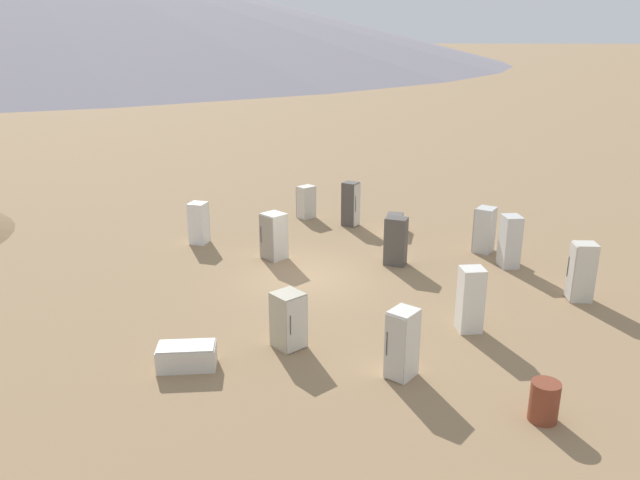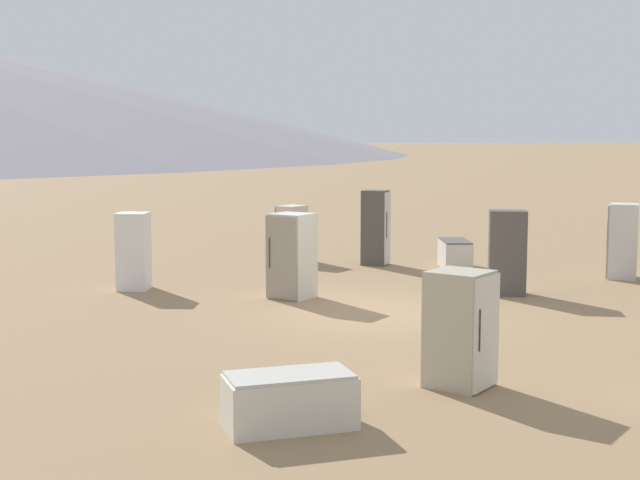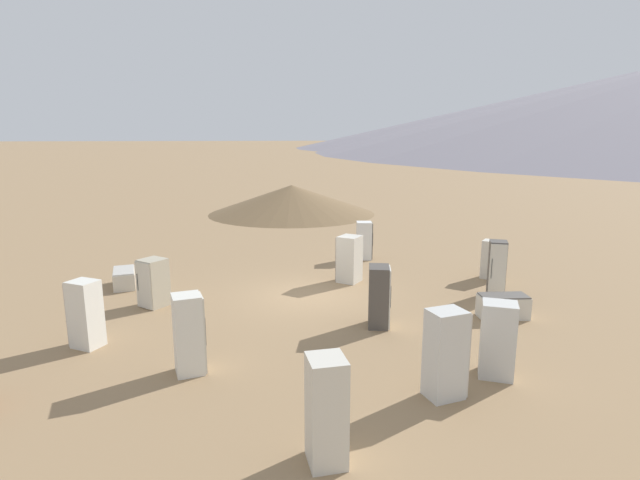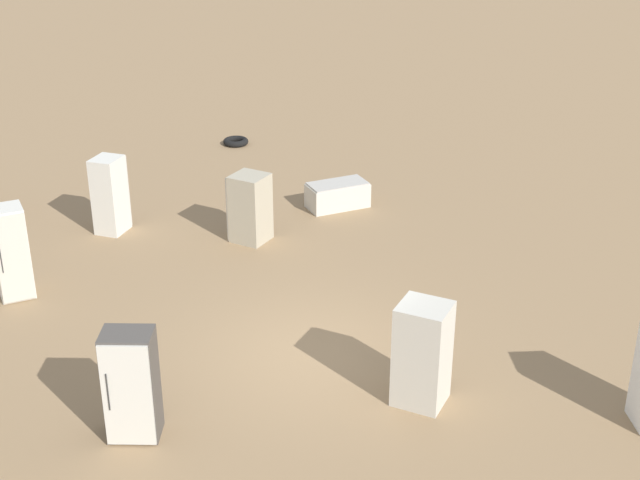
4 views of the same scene
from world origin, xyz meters
name	(u,v)px [view 1 (image 1 of 4)]	position (x,y,z in m)	size (l,w,h in m)	color
ground_plane	(306,277)	(0.00, 0.00, 0.00)	(1000.00, 1000.00, 0.00)	#937551
discarded_fridge_0	(510,241)	(-1.67, 7.26, 0.96)	(0.88, 0.73, 1.92)	silver
discarded_fridge_1	(396,241)	(-1.55, 3.16, 0.89)	(0.79, 0.90, 1.79)	#4C4742
discarded_fridge_2	(402,344)	(6.38, 3.02, 0.89)	(0.93, 0.89, 1.78)	silver
discarded_fridge_3	(187,356)	(6.38, -2.40, 0.31)	(0.96, 1.57, 0.63)	beige
discarded_fridge_4	(484,230)	(-3.24, 6.62, 0.88)	(0.97, 0.95, 1.76)	silver
discarded_fridge_5	(394,224)	(-5.46, 3.24, 0.36)	(1.54, 0.88, 0.71)	beige
discarded_fridge_6	(582,272)	(1.24, 8.88, 0.95)	(0.63, 0.75, 1.90)	beige
discarded_fridge_7	(351,204)	(-6.32, 1.36, 0.97)	(0.79, 0.84, 1.94)	#4C4742
discarded_fridge_8	(470,299)	(3.65, 5.06, 0.95)	(0.77, 0.75, 1.89)	silver
discarded_fridge_9	(289,320)	(5.04, 0.05, 0.78)	(1.06, 1.06, 1.56)	#B2A88E
discarded_fridge_10	(199,223)	(-3.40, -4.66, 0.84)	(0.80, 0.76, 1.68)	white
discarded_fridge_11	(274,236)	(-1.85, -1.38, 0.88)	(1.09, 1.09, 1.76)	beige
discarded_fridge_12	(306,202)	(-7.36, -0.72, 0.75)	(0.93, 0.92, 1.49)	beige
rusty_barrel	(544,401)	(7.99, 6.05, 0.46)	(0.64, 0.64, 0.93)	brown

